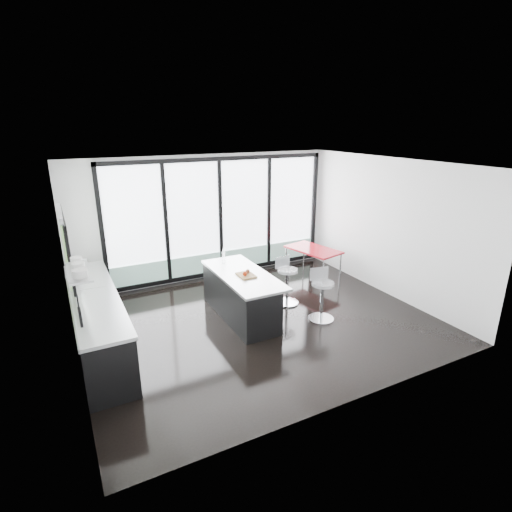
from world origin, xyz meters
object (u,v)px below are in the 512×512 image
island (240,295)px  bar_stool_far (287,286)px  red_table (313,262)px  bar_stool_near (322,301)px

island → bar_stool_far: (1.06, 0.06, -0.06)m
island → red_table: size_ratio=1.65×
bar_stool_near → island: bearing=154.9°
island → bar_stool_near: bearing=-33.3°
island → bar_stool_far: size_ratio=2.80×
island → bar_stool_near: island is taller
bar_stool_near → red_table: 2.21m
island → red_table: island is taller
bar_stool_near → red_table: bar_stool_near is taller
bar_stool_far → red_table: bearing=28.0°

